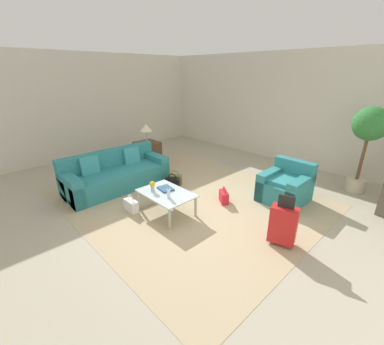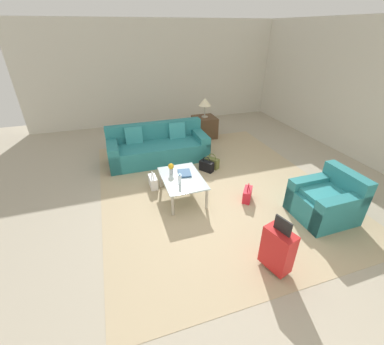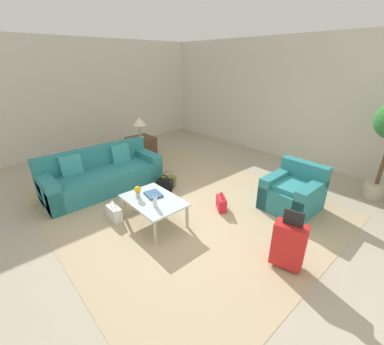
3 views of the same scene
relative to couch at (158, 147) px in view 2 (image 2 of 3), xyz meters
name	(u,v)px [view 2 (image 2 of 3)]	position (x,y,z in m)	size (l,w,h in m)	color
ground_plane	(214,204)	(2.19, 0.60, -0.29)	(12.00, 12.00, 0.00)	#A89E89
wall_left	(155,74)	(-2.87, 0.60, 1.26)	(0.12, 8.00, 3.10)	beige
area_rug	(212,185)	(1.59, 0.80, -0.29)	(5.20, 4.40, 0.01)	tan
couch	(158,147)	(0.00, 0.00, 0.00)	(0.94, 2.34, 0.84)	teal
armchair	(327,202)	(3.09, 2.27, 0.00)	(0.86, 0.91, 0.82)	teal
coffee_table	(182,180)	(1.79, 0.10, 0.09)	(1.05, 0.72, 0.43)	silver
water_bottle	(180,179)	(1.99, 0.00, 0.23)	(0.06, 0.06, 0.20)	silver
coffee_table_book	(184,173)	(1.67, 0.18, 0.15)	(0.30, 0.23, 0.03)	navy
flower_vase	(171,168)	(1.57, -0.05, 0.26)	(0.11, 0.11, 0.21)	#B2B7BC
side_table	(204,127)	(-1.01, 1.60, 0.00)	(0.63, 0.63, 0.60)	#513823
table_lamp	(205,102)	(-1.01, 1.60, 0.72)	(0.35, 0.35, 0.54)	#ADA899
suitcase_red	(278,249)	(3.79, 0.80, 0.06)	(0.45, 0.32, 0.85)	red
handbag_black	(207,166)	(0.98, 0.91, -0.16)	(0.34, 0.30, 0.36)	black
handbag_white	(153,182)	(1.27, -0.37, -0.16)	(0.32, 0.14, 0.36)	white
handbag_olive	(212,163)	(0.87, 1.08, -0.16)	(0.34, 0.30, 0.36)	olive
handbag_red	(247,194)	(2.27, 1.23, -0.16)	(0.34, 0.30, 0.36)	red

